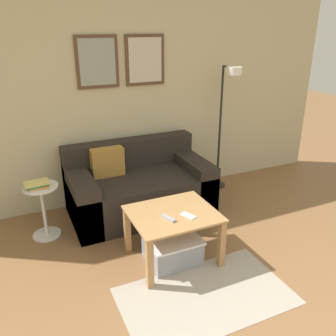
{
  "coord_description": "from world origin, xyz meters",
  "views": [
    {
      "loc": [
        -1.27,
        -0.88,
        2.03
      ],
      "look_at": [
        -0.06,
        1.78,
        0.85
      ],
      "focal_mm": 38.0,
      "sensor_mm": 36.0,
      "label": 1
    }
  ],
  "objects_px": {
    "couch": "(138,188)",
    "side_table": "(43,206)",
    "storage_bin": "(172,249)",
    "floor_lamp": "(227,109)",
    "remote_control": "(168,218)",
    "book_stack": "(38,184)",
    "cell_phone": "(188,216)",
    "coffee_table": "(173,222)"
  },
  "relations": [
    {
      "from": "book_stack",
      "to": "cell_phone",
      "type": "bearing_deg",
      "value": -41.02
    },
    {
      "from": "cell_phone",
      "to": "couch",
      "type": "bearing_deg",
      "value": 70.17
    },
    {
      "from": "side_table",
      "to": "cell_phone",
      "type": "bearing_deg",
      "value": -41.68
    },
    {
      "from": "couch",
      "to": "cell_phone",
      "type": "distance_m",
      "value": 1.12
    },
    {
      "from": "coffee_table",
      "to": "book_stack",
      "type": "relative_size",
      "value": 3.14
    },
    {
      "from": "storage_bin",
      "to": "book_stack",
      "type": "height_order",
      "value": "book_stack"
    },
    {
      "from": "storage_bin",
      "to": "book_stack",
      "type": "distance_m",
      "value": 1.45
    },
    {
      "from": "remote_control",
      "to": "cell_phone",
      "type": "bearing_deg",
      "value": -25.97
    },
    {
      "from": "floor_lamp",
      "to": "book_stack",
      "type": "distance_m",
      "value": 2.34
    },
    {
      "from": "coffee_table",
      "to": "cell_phone",
      "type": "bearing_deg",
      "value": -48.19
    },
    {
      "from": "couch",
      "to": "storage_bin",
      "type": "bearing_deg",
      "value": -93.0
    },
    {
      "from": "couch",
      "to": "remote_control",
      "type": "distance_m",
      "value": 1.11
    },
    {
      "from": "coffee_table",
      "to": "floor_lamp",
      "type": "distance_m",
      "value": 1.78
    },
    {
      "from": "side_table",
      "to": "book_stack",
      "type": "distance_m",
      "value": 0.25
    },
    {
      "from": "side_table",
      "to": "remote_control",
      "type": "height_order",
      "value": "side_table"
    },
    {
      "from": "cell_phone",
      "to": "side_table",
      "type": "bearing_deg",
      "value": 115.17
    },
    {
      "from": "side_table",
      "to": "book_stack",
      "type": "height_order",
      "value": "book_stack"
    },
    {
      "from": "storage_bin",
      "to": "side_table",
      "type": "xyz_separation_m",
      "value": [
        -1.0,
        0.92,
        0.21
      ]
    },
    {
      "from": "floor_lamp",
      "to": "side_table",
      "type": "distance_m",
      "value": 2.39
    },
    {
      "from": "cell_phone",
      "to": "book_stack",
      "type": "bearing_deg",
      "value": 115.82
    },
    {
      "from": "couch",
      "to": "floor_lamp",
      "type": "relative_size",
      "value": 0.99
    },
    {
      "from": "couch",
      "to": "storage_bin",
      "type": "xyz_separation_m",
      "value": [
        -0.05,
        -1.03,
        -0.16
      ]
    },
    {
      "from": "side_table",
      "to": "book_stack",
      "type": "xyz_separation_m",
      "value": [
        -0.02,
        -0.01,
        0.25
      ]
    },
    {
      "from": "book_stack",
      "to": "cell_phone",
      "type": "relative_size",
      "value": 1.73
    },
    {
      "from": "side_table",
      "to": "coffee_table",
      "type": "bearing_deg",
      "value": -40.98
    },
    {
      "from": "remote_control",
      "to": "side_table",
      "type": "bearing_deg",
      "value": 115.3
    },
    {
      "from": "storage_bin",
      "to": "floor_lamp",
      "type": "bearing_deg",
      "value": 41.66
    },
    {
      "from": "storage_bin",
      "to": "floor_lamp",
      "type": "xyz_separation_m",
      "value": [
        1.26,
        1.12,
        0.95
      ]
    },
    {
      "from": "book_stack",
      "to": "remote_control",
      "type": "relative_size",
      "value": 1.62
    },
    {
      "from": "couch",
      "to": "book_stack",
      "type": "bearing_deg",
      "value": -174.03
    },
    {
      "from": "remote_control",
      "to": "cell_phone",
      "type": "height_order",
      "value": "remote_control"
    },
    {
      "from": "storage_bin",
      "to": "cell_phone",
      "type": "distance_m",
      "value": 0.38
    },
    {
      "from": "coffee_table",
      "to": "storage_bin",
      "type": "relative_size",
      "value": 1.6
    },
    {
      "from": "couch",
      "to": "storage_bin",
      "type": "relative_size",
      "value": 3.29
    },
    {
      "from": "couch",
      "to": "storage_bin",
      "type": "distance_m",
      "value": 1.04
    },
    {
      "from": "remote_control",
      "to": "cell_phone",
      "type": "relative_size",
      "value": 1.07
    },
    {
      "from": "remote_control",
      "to": "book_stack",
      "type": "bearing_deg",
      "value": 116.05
    },
    {
      "from": "couch",
      "to": "side_table",
      "type": "relative_size",
      "value": 2.81
    },
    {
      "from": "coffee_table",
      "to": "floor_lamp",
      "type": "xyz_separation_m",
      "value": [
        1.23,
        1.08,
        0.7
      ]
    },
    {
      "from": "floor_lamp",
      "to": "cell_phone",
      "type": "bearing_deg",
      "value": -133.66
    },
    {
      "from": "storage_bin",
      "to": "book_stack",
      "type": "relative_size",
      "value": 1.97
    },
    {
      "from": "floor_lamp",
      "to": "remote_control",
      "type": "bearing_deg",
      "value": -138.43
    }
  ]
}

